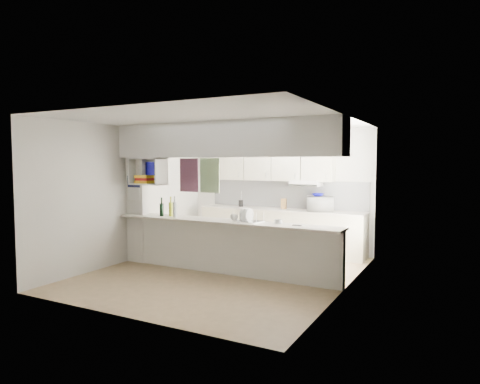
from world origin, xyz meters
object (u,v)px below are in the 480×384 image
Objects in this scene: bowl at (318,195)px; dish_rack at (248,216)px; wine_bottles at (169,209)px; microwave at (320,204)px.

dish_rack is (-0.55, -2.10, -0.24)m from bowl.
bowl is at bearing 45.27° from wine_bottles.
microwave is at bearing 84.49° from dish_rack.
microwave is at bearing 44.51° from wine_bottles.
bowl reaches higher than dish_rack.
wine_bottles reaches higher than microwave.
microwave is 1.41× the size of wine_bottles.
microwave is 0.19m from bowl.
microwave reaches higher than dish_rack.
bowl is at bearing -26.83° from microwave.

